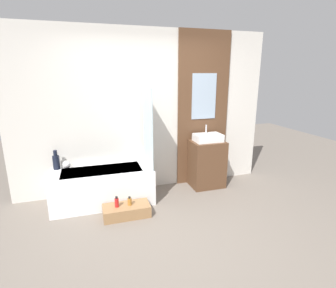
{
  "coord_description": "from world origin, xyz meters",
  "views": [
    {
      "loc": [
        -0.9,
        -2.59,
        1.91
      ],
      "look_at": [
        0.12,
        0.72,
        0.98
      ],
      "focal_mm": 28.0,
      "sensor_mm": 36.0,
      "label": 1
    }
  ],
  "objects_px": {
    "bathtub": "(103,186)",
    "wooden_step_bench": "(127,211)",
    "bottle_soap_primary": "(117,202)",
    "bottle_soap_secondary": "(130,201)",
    "sink": "(208,138)",
    "vase_tall_dark": "(56,161)",
    "vase_round_light": "(67,165)"
  },
  "relations": [
    {
      "from": "sink",
      "to": "bottle_soap_secondary",
      "type": "relative_size",
      "value": 3.7
    },
    {
      "from": "wooden_step_bench",
      "to": "vase_round_light",
      "type": "xyz_separation_m",
      "value": [
        -0.77,
        0.74,
        0.51
      ]
    },
    {
      "from": "bathtub",
      "to": "wooden_step_bench",
      "type": "xyz_separation_m",
      "value": [
        0.27,
        -0.51,
        -0.19
      ]
    },
    {
      "from": "bottle_soap_primary",
      "to": "bottle_soap_secondary",
      "type": "relative_size",
      "value": 1.22
    },
    {
      "from": "vase_round_light",
      "to": "bottle_soap_primary",
      "type": "xyz_separation_m",
      "value": [
        0.65,
        -0.74,
        -0.36
      ]
    },
    {
      "from": "sink",
      "to": "vase_tall_dark",
      "type": "relative_size",
      "value": 1.57
    },
    {
      "from": "bottle_soap_primary",
      "to": "bottle_soap_secondary",
      "type": "xyz_separation_m",
      "value": [
        0.18,
        -0.0,
        -0.01
      ]
    },
    {
      "from": "sink",
      "to": "bottle_soap_primary",
      "type": "height_order",
      "value": "sink"
    },
    {
      "from": "vase_tall_dark",
      "to": "vase_round_light",
      "type": "bearing_deg",
      "value": -3.94
    },
    {
      "from": "bottle_soap_primary",
      "to": "sink",
      "type": "bearing_deg",
      "value": 20.6
    },
    {
      "from": "vase_tall_dark",
      "to": "bathtub",
      "type": "bearing_deg",
      "value": -19.94
    },
    {
      "from": "bottle_soap_secondary",
      "to": "bottle_soap_primary",
      "type": "bearing_deg",
      "value": 180.0
    },
    {
      "from": "vase_round_light",
      "to": "bottle_soap_primary",
      "type": "distance_m",
      "value": 1.04
    },
    {
      "from": "wooden_step_bench",
      "to": "vase_tall_dark",
      "type": "bearing_deg",
      "value": 140.79
    },
    {
      "from": "wooden_step_bench",
      "to": "bottle_soap_secondary",
      "type": "xyz_separation_m",
      "value": [
        0.05,
        0.0,
        0.14
      ]
    },
    {
      "from": "wooden_step_bench",
      "to": "bottle_soap_primary",
      "type": "xyz_separation_m",
      "value": [
        -0.13,
        0.0,
        0.15
      ]
    },
    {
      "from": "vase_round_light",
      "to": "bottle_soap_secondary",
      "type": "xyz_separation_m",
      "value": [
        0.82,
        -0.74,
        -0.37
      ]
    },
    {
      "from": "bathtub",
      "to": "wooden_step_bench",
      "type": "bearing_deg",
      "value": -62.02
    },
    {
      "from": "wooden_step_bench",
      "to": "vase_round_light",
      "type": "height_order",
      "value": "vase_round_light"
    },
    {
      "from": "vase_round_light",
      "to": "sink",
      "type": "bearing_deg",
      "value": -3.18
    },
    {
      "from": "bathtub",
      "to": "bottle_soap_secondary",
      "type": "height_order",
      "value": "bathtub"
    },
    {
      "from": "bathtub",
      "to": "sink",
      "type": "bearing_deg",
      "value": 3.14
    },
    {
      "from": "bathtub",
      "to": "wooden_step_bench",
      "type": "relative_size",
      "value": 2.32
    },
    {
      "from": "wooden_step_bench",
      "to": "bottle_soap_primary",
      "type": "relative_size",
      "value": 4.21
    },
    {
      "from": "wooden_step_bench",
      "to": "vase_tall_dark",
      "type": "height_order",
      "value": "vase_tall_dark"
    },
    {
      "from": "wooden_step_bench",
      "to": "bottle_soap_secondary",
      "type": "height_order",
      "value": "bottle_soap_secondary"
    },
    {
      "from": "sink",
      "to": "bottle_soap_secondary",
      "type": "bearing_deg",
      "value": -157.14
    },
    {
      "from": "bottle_soap_secondary",
      "to": "sink",
      "type": "bearing_deg",
      "value": 22.86
    },
    {
      "from": "bathtub",
      "to": "bottle_soap_secondary",
      "type": "xyz_separation_m",
      "value": [
        0.32,
        -0.51,
        -0.05
      ]
    },
    {
      "from": "wooden_step_bench",
      "to": "sink",
      "type": "relative_size",
      "value": 1.39
    },
    {
      "from": "wooden_step_bench",
      "to": "bottle_soap_secondary",
      "type": "relative_size",
      "value": 5.16
    },
    {
      "from": "bathtub",
      "to": "bottle_soap_primary",
      "type": "distance_m",
      "value": 0.53
    }
  ]
}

